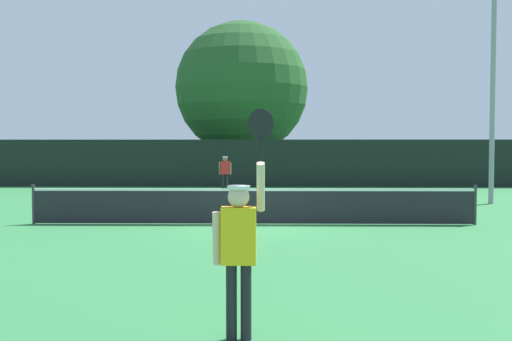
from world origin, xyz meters
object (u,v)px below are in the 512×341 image
player_serving (240,238)px  tennis_ball (216,241)px  player_receiving (225,170)px  large_tree (242,88)px  parked_car_far (288,167)px  light_pole (493,66)px  parked_car_near (135,167)px  parked_car_mid (214,167)px

player_serving → tennis_ball: (-0.81, 6.46, -1.09)m
player_receiving → large_tree: (0.40, 8.95, 4.55)m
player_serving → large_tree: (-1.17, 29.36, 4.40)m
player_receiving → parked_car_far: size_ratio=0.38×
light_pole → parked_car_near: (-16.05, 14.11, -4.17)m
tennis_ball → large_tree: size_ratio=0.01×
light_pole → large_tree: size_ratio=0.92×
tennis_ball → parked_car_mid: 22.38m
tennis_ball → player_receiving: bearing=93.1°
parked_car_near → parked_car_far: 9.22m
player_receiving → parked_car_mid: bearing=-81.5°
parked_car_mid → light_pole: bearing=-47.0°
large_tree → parked_car_far: 5.53m
parked_car_near → parked_car_far: (9.21, -0.39, 0.00)m
light_pole → large_tree: (-9.60, 14.36, 0.58)m
player_receiving → light_pole: 12.05m
large_tree → parked_car_mid: (-1.64, -0.62, -4.75)m
player_receiving → parked_car_mid: parked_car_mid is taller
parked_car_near → tennis_ball: bearing=-78.8°
player_serving → large_tree: bearing=92.3°
player_receiving → large_tree: bearing=-92.5°
parked_car_far → player_receiving: bearing=-109.7°
light_pole → parked_car_mid: bearing=129.3°
tennis_ball → parked_car_mid: bearing=95.2°
parked_car_mid → parked_car_far: 4.40m
player_receiving → parked_car_mid: 8.42m
large_tree → player_receiving: bearing=-92.5°
player_receiving → player_serving: bearing=94.4°
player_serving → light_pole: 17.62m
parked_car_near → parked_car_mid: bearing=-9.9°
player_serving → parked_car_near: player_serving is taller
player_serving → light_pole: bearing=60.7°
player_serving → large_tree: large_tree is taller
tennis_ball → player_serving: bearing=-82.9°
tennis_ball → parked_car_mid: size_ratio=0.02×
light_pole → parked_car_near: size_ratio=2.00×
light_pole → parked_car_far: light_pole is taller
tennis_ball → light_pole: size_ratio=0.01×
parked_car_mid → parked_car_near: bearing=179.3°
tennis_ball → parked_car_far: size_ratio=0.02×
player_serving → tennis_ball: 6.61m
player_serving → large_tree: size_ratio=0.27×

